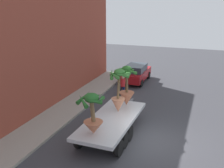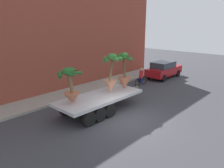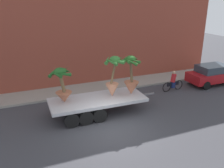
{
  "view_description": "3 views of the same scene",
  "coord_description": "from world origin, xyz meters",
  "views": [
    {
      "loc": [
        -12.15,
        -2.35,
        6.85
      ],
      "look_at": [
        2.85,
        3.21,
        1.9
      ],
      "focal_mm": 42.65,
      "sensor_mm": 36.0,
      "label": 1
    },
    {
      "loc": [
        -8.87,
        -6.84,
        5.25
      ],
      "look_at": [
        1.64,
        2.72,
        1.24
      ],
      "focal_mm": 35.5,
      "sensor_mm": 36.0,
      "label": 2
    },
    {
      "loc": [
        -4.16,
        -10.07,
        6.56
      ],
      "look_at": [
        0.83,
        2.16,
        1.73
      ],
      "focal_mm": 38.48,
      "sensor_mm": 36.0,
      "label": 3
    }
  ],
  "objects": [
    {
      "name": "flatbed_trailer",
      "position": [
        -0.36,
        2.12,
        0.75
      ],
      "size": [
        6.58,
        2.31,
        0.98
      ],
      "color": "#B7BABF",
      "rests_on": "ground"
    },
    {
      "name": "ground_plane",
      "position": [
        0.0,
        0.0,
        0.0
      ],
      "size": [
        60.0,
        60.0,
        0.0
      ],
      "primitive_type": "plane",
      "color": "#38383D"
    },
    {
      "name": "building_facade",
      "position": [
        0.0,
        7.8,
        4.27
      ],
      "size": [
        24.0,
        1.2,
        8.53
      ],
      "primitive_type": "cube",
      "color": "brown",
      "rests_on": "ground"
    },
    {
      "name": "potted_palm_front",
      "position": [
        1.98,
        1.96,
        1.93
      ],
      "size": [
        1.1,
        1.14,
        2.4
      ],
      "color": "#B26647",
      "rests_on": "flatbed_trailer"
    },
    {
      "name": "sidewalk",
      "position": [
        0.0,
        6.1,
        0.07
      ],
      "size": [
        24.0,
        2.2,
        0.15
      ],
      "primitive_type": "cube",
      "color": "gray",
      "rests_on": "ground"
    },
    {
      "name": "potted_palm_middle",
      "position": [
        0.88,
        2.08,
        2.17
      ],
      "size": [
        1.29,
        1.29,
        2.43
      ],
      "color": "tan",
      "rests_on": "flatbed_trailer"
    },
    {
      "name": "parked_car",
      "position": [
        9.99,
        3.55,
        0.83
      ],
      "size": [
        4.22,
        1.83,
        1.58
      ],
      "color": "maroon",
      "rests_on": "ground"
    },
    {
      "name": "potted_palm_rear",
      "position": [
        -2.03,
        2.34,
        1.92
      ],
      "size": [
        1.28,
        1.27,
        2.02
      ],
      "color": "#B26647",
      "rests_on": "flatbed_trailer"
    },
    {
      "name": "cyclist",
      "position": [
        6.26,
        3.58,
        0.67
      ],
      "size": [
        1.84,
        0.37,
        1.54
      ],
      "color": "black",
      "rests_on": "ground"
    }
  ]
}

